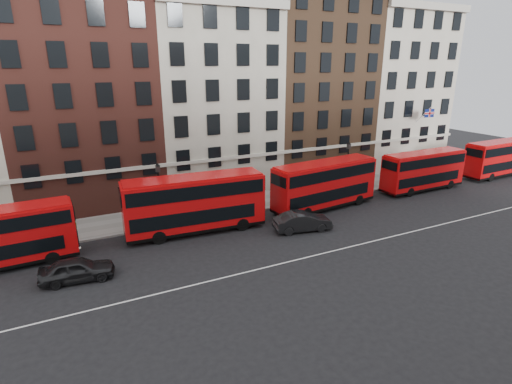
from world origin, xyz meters
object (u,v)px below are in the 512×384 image
bus_d (423,170)px  traffic_light (431,159)px  bus_b (194,203)px  bus_c (325,184)px  car_rear (77,269)px  car_front (303,222)px  bus_e (500,157)px

bus_d → traffic_light: (4.22, 2.70, 0.16)m
bus_b → bus_c: 12.77m
bus_c → traffic_light: 17.40m
car_rear → traffic_light: bearing=-73.7°
car_rear → car_front: (17.23, 0.39, 0.03)m
bus_d → traffic_light: bus_d is taller
bus_b → traffic_light: (29.97, 2.69, -0.10)m
bus_e → traffic_light: 9.18m
car_rear → bus_d: bearing=-76.9°
traffic_light → bus_b: bearing=-174.9°
bus_e → bus_c: bearing=178.5°
bus_b → car_front: (8.05, -3.66, -1.75)m
bus_b → car_front: bearing=-20.4°
bus_b → car_rear: (-9.18, -4.05, -1.78)m
bus_c → bus_d: 12.97m
car_front → car_rear: bearing=102.8°
bus_d → bus_b: bearing=179.2°
bus_b → bus_d: bus_b is taller
bus_d → bus_e: size_ratio=0.97×
bus_b → traffic_light: bearing=9.2°
car_front → bus_e: bearing=-71.7°
bus_c → car_front: size_ratio=2.29×
bus_d → car_front: 18.14m
bus_b → car_rear: size_ratio=2.54×
bus_c → car_rear: bus_c is taller
bus_e → bus_d: bearing=178.5°
bus_b → bus_e: bus_b is taller
car_rear → car_front: 17.23m
bus_c → bus_b: bearing=173.5°
bus_d → bus_c: bearing=179.2°
car_rear → car_front: bearing=-82.2°
bus_b → car_front: bus_b is taller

